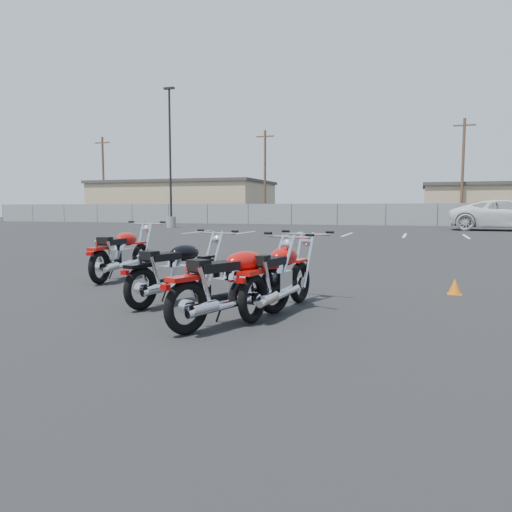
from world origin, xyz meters
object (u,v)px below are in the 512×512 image
(motorcycle_rear_red, at_px, (234,284))
(white_van, at_px, (508,206))
(motorcycle_front_red, at_px, (122,253))
(motorcycle_second_black, at_px, (177,270))
(motorcycle_third_red, at_px, (279,277))

(motorcycle_rear_red, distance_m, white_van, 30.41)
(motorcycle_front_red, xyz_separation_m, motorcycle_rear_red, (3.65, -3.03, -0.02))
(motorcycle_front_red, relative_size, motorcycle_second_black, 1.08)
(motorcycle_second_black, height_order, white_van, white_van)
(motorcycle_third_red, distance_m, motorcycle_rear_red, 0.91)
(motorcycle_front_red, height_order, motorcycle_third_red, motorcycle_front_red)
(motorcycle_front_red, relative_size, white_van, 0.29)
(motorcycle_front_red, distance_m, white_van, 28.68)
(motorcycle_front_red, bearing_deg, motorcycle_second_black, -40.67)
(motorcycle_second_black, distance_m, motorcycle_third_red, 1.73)
(motorcycle_second_black, distance_m, white_van, 29.75)
(motorcycle_front_red, height_order, white_van, white_van)
(motorcycle_front_red, distance_m, motorcycle_third_red, 4.55)
(motorcycle_second_black, relative_size, motorcycle_rear_red, 1.00)
(motorcycle_front_red, relative_size, motorcycle_rear_red, 1.07)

